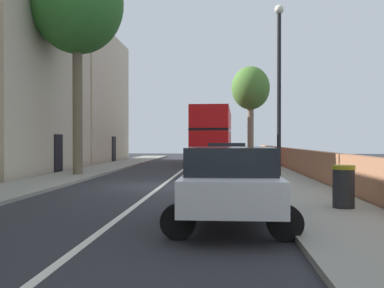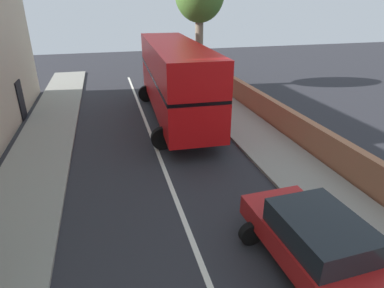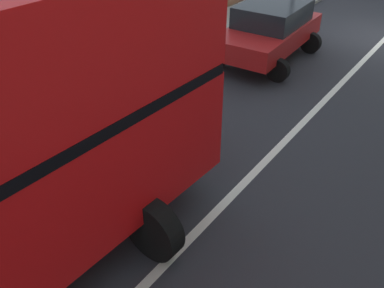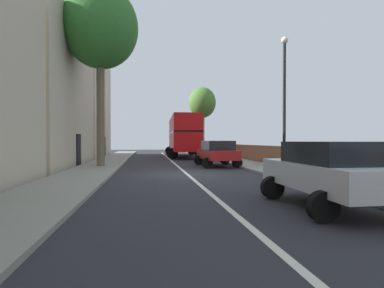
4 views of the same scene
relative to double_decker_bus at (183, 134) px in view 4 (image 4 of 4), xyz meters
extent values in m
plane|color=#28282D|center=(-1.70, -15.77, -2.35)|extent=(84.00, 84.00, 0.00)
cube|color=silver|center=(-1.70, -15.77, -2.35)|extent=(0.16, 54.00, 0.01)
cube|color=gray|center=(-6.60, -15.77, -2.29)|extent=(2.60, 60.00, 0.12)
cube|color=gray|center=(3.20, -15.77, -2.29)|extent=(2.60, 60.00, 0.12)
cube|color=beige|center=(-10.20, -9.77, 2.37)|extent=(4.00, 11.52, 9.45)
cube|color=black|center=(-8.17, -9.77, -1.30)|extent=(0.08, 1.10, 2.10)
cube|color=beige|center=(-10.20, 2.23, 2.86)|extent=(4.00, 11.52, 10.42)
cube|color=black|center=(-8.17, 2.23, -1.30)|extent=(0.08, 1.10, 2.10)
cube|color=#9E6647|center=(4.75, -15.77, -1.70)|extent=(0.36, 54.00, 1.31)
cube|color=red|center=(0.00, -0.01, -0.80)|extent=(2.91, 11.14, 1.70)
cube|color=black|center=(0.00, -0.01, 0.13)|extent=(2.93, 11.03, 0.16)
cube|color=red|center=(0.00, -0.01, 0.96)|extent=(2.91, 11.14, 1.50)
cube|color=black|center=(0.21, 5.49, -0.72)|extent=(2.20, 0.14, 1.19)
cylinder|color=black|center=(-1.14, 3.79, -1.85)|extent=(1.01, 0.34, 1.00)
cylinder|color=black|center=(1.42, 3.70, -1.85)|extent=(1.01, 0.34, 1.00)
cylinder|color=black|center=(-1.42, -3.72, -1.85)|extent=(1.01, 0.34, 1.00)
cylinder|color=black|center=(1.14, -3.81, -1.85)|extent=(1.01, 0.34, 1.00)
cube|color=silver|center=(0.80, -23.63, -1.56)|extent=(1.85, 3.98, 0.62)
cube|color=black|center=(0.80, -23.83, -0.99)|extent=(1.70, 2.19, 0.53)
cylinder|color=black|center=(-0.14, -22.40, -2.03)|extent=(0.64, 0.22, 0.64)
cylinder|color=black|center=(1.74, -22.40, -2.03)|extent=(0.64, 0.22, 0.64)
cylinder|color=black|center=(-0.14, -24.86, -2.03)|extent=(0.64, 0.22, 0.64)
cube|color=#AD1919|center=(0.80, -11.62, -1.59)|extent=(2.00, 4.13, 0.58)
cube|color=black|center=(0.81, -11.82, -1.00)|extent=(1.78, 2.30, 0.60)
cylinder|color=black|center=(-0.19, -10.40, -2.03)|extent=(0.65, 0.25, 0.64)
cylinder|color=black|center=(1.68, -10.32, -2.03)|extent=(0.65, 0.25, 0.64)
cylinder|color=black|center=(-0.08, -12.92, -2.03)|extent=(0.65, 0.25, 0.64)
cylinder|color=black|center=(1.79, -12.84, -2.03)|extent=(0.65, 0.25, 0.64)
cylinder|color=brown|center=(-6.45, -11.71, 1.41)|extent=(0.48, 0.48, 7.30)
ellipsoid|color=#2D6B28|center=(-6.45, -11.71, 6.19)|extent=(4.53, 4.53, 5.01)
cylinder|color=#7A6B56|center=(3.23, 6.64, 0.53)|extent=(0.57, 0.57, 5.53)
ellipsoid|color=#47752D|center=(3.23, 6.64, 4.15)|extent=(3.43, 3.43, 3.89)
cylinder|color=black|center=(2.60, -17.47, 0.77)|extent=(0.14, 0.14, 6.00)
sphere|color=silver|center=(2.60, -17.47, 3.92)|extent=(0.32, 0.32, 0.32)
cylinder|color=black|center=(3.60, -21.76, -1.77)|extent=(0.52, 0.52, 0.94)
cylinder|color=olive|center=(3.60, -21.76, -1.25)|extent=(0.55, 0.55, 0.10)
camera|label=1|loc=(0.63, -32.50, -0.59)|focal=40.41mm
camera|label=2|loc=(-3.52, -16.76, 3.77)|focal=30.36mm
camera|label=3|loc=(-4.48, -0.50, 2.66)|focal=38.80mm
camera|label=4|loc=(-3.63, -30.35, -0.71)|focal=27.77mm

